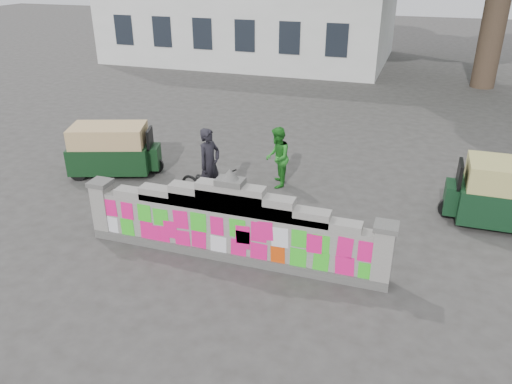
% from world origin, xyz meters
% --- Properties ---
extents(ground, '(100.00, 100.00, 0.00)m').
position_xyz_m(ground, '(0.00, 0.00, 0.00)').
color(ground, '#383533').
rests_on(ground, ground).
extents(parapet_wall, '(6.48, 0.44, 2.01)m').
position_xyz_m(parapet_wall, '(-0.00, -0.01, 0.75)').
color(parapet_wall, '#4C4C49').
rests_on(parapet_wall, ground).
extents(cyclist_bike, '(2.14, 1.35, 1.06)m').
position_xyz_m(cyclist_bike, '(-1.34, 2.02, 0.53)').
color(cyclist_bike, black).
rests_on(cyclist_bike, ground).
extents(cyclist_rider, '(0.63, 0.76, 1.80)m').
position_xyz_m(cyclist_rider, '(-1.34, 2.02, 0.90)').
color(cyclist_rider, black).
rests_on(cyclist_rider, ground).
extents(pedestrian, '(0.80, 0.93, 1.65)m').
position_xyz_m(pedestrian, '(-0.14, 3.79, 0.83)').
color(pedestrian, '#258825').
rests_on(pedestrian, ground).
extents(rickshaw_left, '(2.66, 1.87, 1.43)m').
position_xyz_m(rickshaw_left, '(-4.83, 3.13, 0.74)').
color(rickshaw_left, black).
rests_on(rickshaw_left, ground).
extents(rickshaw_right, '(2.80, 1.32, 1.54)m').
position_xyz_m(rickshaw_right, '(5.56, 3.34, 0.80)').
color(rickshaw_right, black).
rests_on(rickshaw_right, ground).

